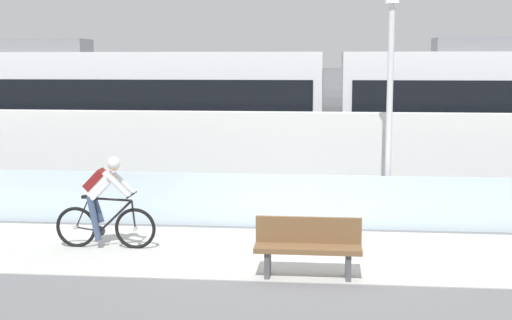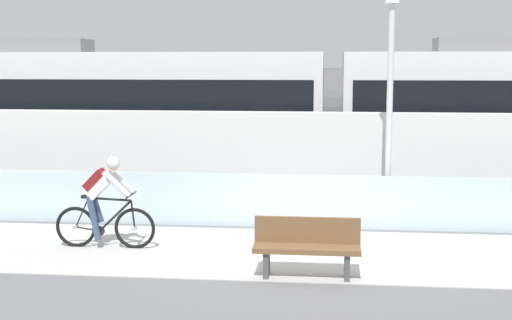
{
  "view_description": "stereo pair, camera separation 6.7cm",
  "coord_description": "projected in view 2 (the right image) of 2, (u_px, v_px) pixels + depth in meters",
  "views": [
    {
      "loc": [
        0.38,
        -11.48,
        3.21
      ],
      "look_at": [
        -0.98,
        2.35,
        1.25
      ],
      "focal_mm": 48.98,
      "sensor_mm": 36.0,
      "label": 1
    },
    {
      "loc": [
        0.45,
        -11.47,
        3.21
      ],
      "look_at": [
        -0.98,
        2.35,
        1.25
      ],
      "focal_mm": 48.98,
      "sensor_mm": 36.0,
      "label": 2
    }
  ],
  "objects": [
    {
      "name": "ground_plane",
      "position": [
        299.0,
        253.0,
        11.79
      ],
      "size": [
        200.0,
        200.0,
        0.0
      ],
      "primitive_type": "plane",
      "color": "slate"
    },
    {
      "name": "bike_path_deck",
      "position": [
        299.0,
        253.0,
        11.79
      ],
      "size": [
        32.0,
        3.2,
        0.01
      ],
      "primitive_type": "cube",
      "color": "beige",
      "rests_on": "ground"
    },
    {
      "name": "glass_parapet",
      "position": [
        304.0,
        201.0,
        13.54
      ],
      "size": [
        32.0,
        0.05,
        1.04
      ],
      "primitive_type": "cube",
      "color": "silver",
      "rests_on": "ground"
    },
    {
      "name": "concrete_barrier_wall",
      "position": [
        307.0,
        161.0,
        15.24
      ],
      "size": [
        32.0,
        0.36,
        2.13
      ],
      "primitive_type": "cube",
      "color": "silver",
      "rests_on": "ground"
    },
    {
      "name": "tram_rail_near",
      "position": [
        309.0,
        188.0,
        17.83
      ],
      "size": [
        32.0,
        0.08,
        0.01
      ],
      "primitive_type": "cube",
      "color": "#595654",
      "rests_on": "ground"
    },
    {
      "name": "tram_rail_far",
      "position": [
        311.0,
        179.0,
        19.24
      ],
      "size": [
        32.0,
        0.08,
        0.01
      ],
      "primitive_type": "cube",
      "color": "#595654",
      "rests_on": "ground"
    },
    {
      "name": "tram",
      "position": [
        332.0,
        113.0,
        18.22
      ],
      "size": [
        22.56,
        2.54,
        3.81
      ],
      "color": "silver",
      "rests_on": "ground"
    },
    {
      "name": "cyclist_on_bike",
      "position": [
        104.0,
        203.0,
        12.02
      ],
      "size": [
        1.77,
        0.58,
        1.61
      ],
      "color": "black",
      "rests_on": "ground"
    },
    {
      "name": "lamp_post_antenna",
      "position": [
        391.0,
        57.0,
        13.28
      ],
      "size": [
        0.28,
        0.28,
        5.2
      ],
      "color": "gray",
      "rests_on": "ground"
    },
    {
      "name": "bench",
      "position": [
        307.0,
        246.0,
        10.44
      ],
      "size": [
        1.6,
        0.45,
        0.89
      ],
      "color": "brown",
      "rests_on": "ground"
    }
  ]
}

